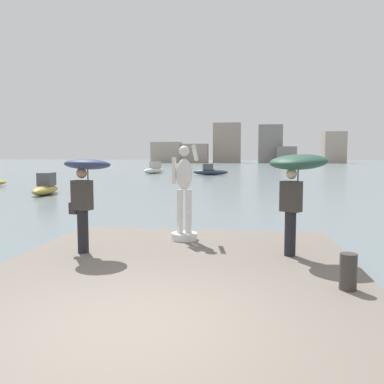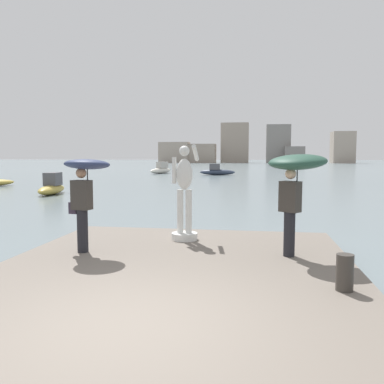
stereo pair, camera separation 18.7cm
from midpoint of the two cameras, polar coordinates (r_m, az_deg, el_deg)
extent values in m
plane|color=slate|center=(44.50, 5.97, 2.09)|extent=(400.00, 400.00, 0.00)
cube|color=#70665B|center=(6.50, -4.50, -14.37)|extent=(6.48, 9.14, 0.40)
cylinder|color=silver|center=(9.50, -1.67, -6.31)|extent=(0.61, 0.61, 0.16)
cylinder|color=silver|center=(9.42, -2.28, -2.75)|extent=(0.15, 0.15, 1.03)
cylinder|color=silver|center=(9.39, -1.08, -2.78)|extent=(0.15, 0.15, 1.03)
ellipsoid|color=silver|center=(9.32, -1.69, 2.55)|extent=(0.38, 0.26, 0.72)
sphere|color=silver|center=(9.31, -1.70, 5.86)|extent=(0.24, 0.24, 0.24)
cylinder|color=silver|center=(9.36, -3.15, 3.10)|extent=(0.10, 0.10, 0.62)
cylinder|color=silver|center=(9.55, -0.13, 5.58)|extent=(0.10, 0.59, 0.40)
cylinder|color=black|center=(8.52, -15.85, -5.39)|extent=(0.22, 0.22, 0.88)
cube|color=#38332D|center=(8.42, -15.97, -0.43)|extent=(0.42, 0.31, 0.60)
sphere|color=#A87A5B|center=(8.39, -16.05, 2.60)|extent=(0.21, 0.21, 0.21)
cylinder|color=#262626|center=(8.36, -15.19, 1.68)|extent=(0.02, 0.02, 0.52)
ellipsoid|color=navy|center=(8.35, -15.24, 3.81)|extent=(1.06, 1.07, 0.26)
cube|color=#332838|center=(8.59, -17.06, -2.23)|extent=(0.20, 0.13, 0.24)
cylinder|color=black|center=(8.16, 13.14, -5.79)|extent=(0.22, 0.22, 0.88)
cube|color=#38332D|center=(8.05, 13.25, -0.61)|extent=(0.45, 0.42, 0.60)
sphere|color=beige|center=(8.02, 13.32, 2.55)|extent=(0.21, 0.21, 0.21)
cylinder|color=#262626|center=(8.00, 14.18, 1.68)|extent=(0.02, 0.02, 0.55)
ellipsoid|color=#234738|center=(7.98, 14.24, 4.17)|extent=(1.56, 1.57, 0.38)
cylinder|color=#38332D|center=(6.41, 20.53, -10.56)|extent=(0.25, 0.25, 0.54)
ellipsoid|color=silver|center=(53.84, -5.53, 3.03)|extent=(2.35, 5.48, 0.77)
cube|color=#B2ADA3|center=(54.17, -5.34, 3.85)|extent=(1.26, 2.24, 0.85)
ellipsoid|color=#B2993D|center=(26.17, -20.31, 0.29)|extent=(1.60, 3.77, 0.59)
cube|color=#4C4C51|center=(26.39, -20.16, 1.73)|extent=(0.98, 1.44, 0.80)
ellipsoid|color=#2D384C|center=(49.54, 2.55, 2.83)|extent=(4.34, 1.13, 0.71)
cube|color=#4C4C51|center=(49.55, 2.18, 3.62)|extent=(1.23, 0.84, 0.74)
cube|color=#A89989|center=(136.32, -3.65, 5.62)|extent=(9.96, 5.97, 6.95)
cube|color=gray|center=(135.26, 0.26, 5.51)|extent=(9.28, 5.75, 6.32)
cube|color=gray|center=(138.33, 4.97, 6.94)|extent=(9.23, 6.43, 13.39)
cube|color=gray|center=(135.35, 11.01, 6.72)|extent=(7.75, 4.37, 12.51)
cube|color=gray|center=(132.40, 13.22, 5.16)|extent=(6.19, 4.14, 5.33)
cube|color=#A89989|center=(139.87, 19.47, 5.99)|extent=(6.83, 7.10, 10.17)
camera|label=1|loc=(0.09, -90.59, -0.05)|focal=37.52mm
camera|label=2|loc=(0.09, 89.41, 0.05)|focal=37.52mm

